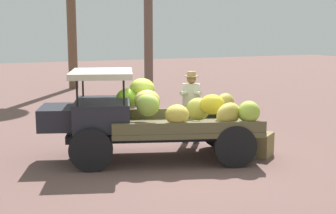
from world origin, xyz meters
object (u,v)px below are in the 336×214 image
(truck, at_px, (143,116))
(loose_banana_bunch, at_px, (153,129))
(wooden_crate, at_px, (260,144))
(farmer, at_px, (191,103))

(truck, height_order, loose_banana_bunch, truck)
(truck, xyz_separation_m, loose_banana_bunch, (-1.01, -1.93, -0.76))
(truck, height_order, wooden_crate, truck)
(truck, bearing_deg, loose_banana_bunch, -99.06)
(wooden_crate, bearing_deg, loose_banana_bunch, -63.78)
(truck, relative_size, wooden_crate, 8.83)
(loose_banana_bunch, bearing_deg, farmer, 113.67)
(farmer, height_order, loose_banana_bunch, farmer)
(wooden_crate, relative_size, loose_banana_bunch, 0.86)
(truck, distance_m, wooden_crate, 2.59)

